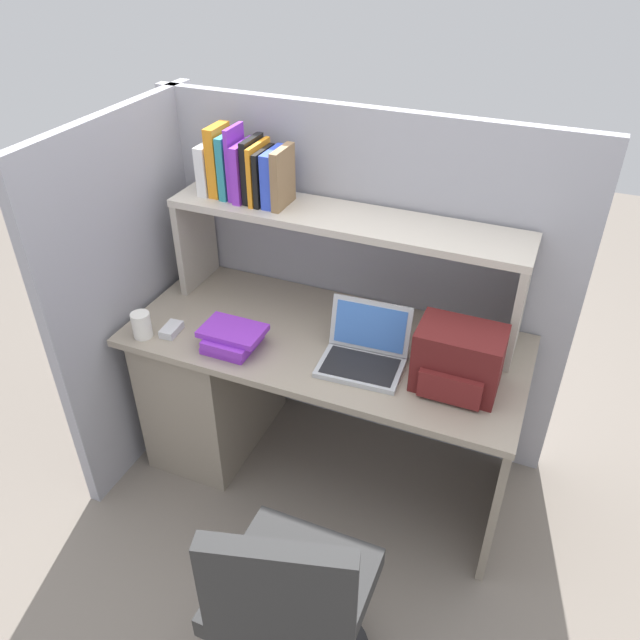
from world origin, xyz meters
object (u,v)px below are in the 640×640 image
object	(u,v)px
backpack	(458,360)
office_chair	(291,618)
laptop	(364,352)
paper_cup	(142,325)
computer_mouse	(171,330)

from	to	relation	value
backpack	office_chair	bearing A→B (deg)	-107.28
laptop	backpack	bearing A→B (deg)	-0.91
backpack	paper_cup	bearing A→B (deg)	-171.84
backpack	paper_cup	world-z (taller)	backpack
laptop	computer_mouse	xyz separation A→B (m)	(-0.78, -0.12, -0.03)
laptop	paper_cup	size ratio (longest dim) A/B	3.02
computer_mouse	laptop	bearing A→B (deg)	3.67
backpack	office_chair	size ratio (longest dim) A/B	0.32
laptop	computer_mouse	distance (m)	0.79
computer_mouse	office_chair	distance (m)	1.19
computer_mouse	office_chair	size ratio (longest dim) A/B	0.11
laptop	office_chair	size ratio (longest dim) A/B	0.35
paper_cup	office_chair	distance (m)	1.24
laptop	backpack	xyz separation A→B (m)	(0.35, -0.01, 0.07)
computer_mouse	paper_cup	world-z (taller)	paper_cup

